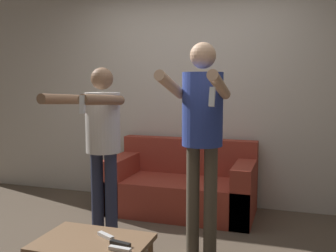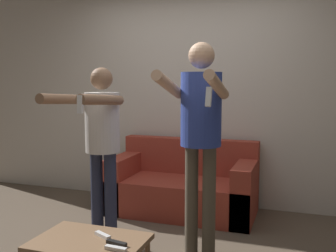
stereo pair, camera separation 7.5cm
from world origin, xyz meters
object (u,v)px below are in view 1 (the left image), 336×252
remote_mid (120,243)px  remote_near (120,249)px  couch (182,188)px  person_standing_left (101,135)px  person_standing_right (202,123)px  coffee_table (93,246)px  remote_far (106,236)px

remote_mid → remote_near: bearing=-66.7°
couch → person_standing_left: bearing=-113.3°
person_standing_right → remote_mid: bearing=-114.4°
coffee_table → remote_mid: remote_mid is taller
remote_near → remote_far: size_ratio=1.01×
remote_near → remote_far: (-0.19, 0.17, 0.00)m
remote_near → remote_mid: bearing=113.3°
person_standing_right → remote_far: person_standing_right is taller
person_standing_left → remote_near: person_standing_left is taller
person_standing_right → remote_far: 1.14m
person_standing_left → remote_near: (0.57, -0.86, -0.60)m
couch → remote_far: couch is taller
person_standing_left → coffee_table: (0.32, -0.77, -0.66)m
remote_far → person_standing_left: bearing=118.8°
couch → person_standing_right: person_standing_right is taller
person_standing_right → remote_far: bearing=-125.9°
remote_near → coffee_table: bearing=159.7°
person_standing_right → remote_near: person_standing_right is taller
person_standing_left → remote_mid: size_ratio=10.19×
person_standing_left → coffee_table: size_ratio=2.07×
person_standing_left → remote_mid: (0.53, -0.79, -0.60)m
person_standing_right → remote_mid: (-0.36, -0.80, -0.73)m
remote_near → remote_mid: size_ratio=0.99×
person_standing_right → remote_near: 1.19m
coffee_table → remote_near: (0.25, -0.09, 0.05)m
person_standing_right → remote_near: bearing=-110.5°
person_standing_left → person_standing_right: (0.90, 0.01, 0.13)m
couch → coffee_table: (-0.13, -1.81, 0.05)m
person_standing_left → remote_near: size_ratio=10.33×
coffee_table → remote_mid: (0.21, -0.01, 0.05)m
couch → person_standing_left: size_ratio=1.00×
remote_near → remote_far: 0.25m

